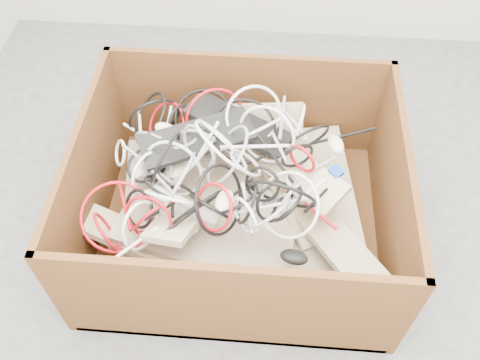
# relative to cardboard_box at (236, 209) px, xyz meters

# --- Properties ---
(ground) EXTENTS (3.00, 3.00, 0.00)m
(ground) POSITION_rel_cardboard_box_xyz_m (0.11, -0.15, -0.14)
(ground) COLOR #48484A
(ground) RESTS_ON ground
(cardboard_box) EXTENTS (1.16, 0.96, 0.53)m
(cardboard_box) POSITION_rel_cardboard_box_xyz_m (0.00, 0.00, 0.00)
(cardboard_box) COLOR #3C220F
(cardboard_box) RESTS_ON ground
(keyboard_pile) EXTENTS (1.15, 0.79, 0.33)m
(keyboard_pile) POSITION_rel_cardboard_box_xyz_m (0.02, 0.03, 0.14)
(keyboard_pile) COLOR tan
(keyboard_pile) RESTS_ON cardboard_box
(mice_scatter) EXTENTS (0.73, 0.56, 0.17)m
(mice_scatter) POSITION_rel_cardboard_box_xyz_m (-0.01, -0.06, 0.22)
(mice_scatter) COLOR beige
(mice_scatter) RESTS_ON keyboard_pile
(power_strip_left) EXTENTS (0.27, 0.16, 0.11)m
(power_strip_left) POSITION_rel_cardboard_box_xyz_m (-0.25, 0.05, 0.22)
(power_strip_left) COLOR white
(power_strip_left) RESTS_ON keyboard_pile
(power_strip_right) EXTENTS (0.27, 0.13, 0.09)m
(power_strip_right) POSITION_rel_cardboard_box_xyz_m (-0.17, -0.13, 0.19)
(power_strip_right) COLOR white
(power_strip_right) RESTS_ON keyboard_pile
(vga_plug) EXTENTS (0.06, 0.06, 0.03)m
(vga_plug) POSITION_rel_cardboard_box_xyz_m (0.36, 0.04, 0.22)
(vga_plug) COLOR #0B35B0
(vga_plug) RESTS_ON keyboard_pile
(cable_tangle) EXTENTS (1.09, 0.81, 0.45)m
(cable_tangle) POSITION_rel_cardboard_box_xyz_m (-0.09, 0.00, 0.26)
(cable_tangle) COLOR black
(cable_tangle) RESTS_ON keyboard_pile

